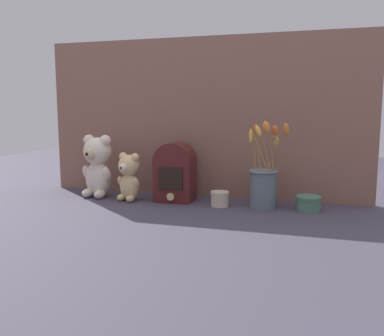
{
  "coord_description": "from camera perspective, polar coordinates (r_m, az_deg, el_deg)",
  "views": [
    {
      "loc": [
        0.47,
        -1.57,
        0.38
      ],
      "look_at": [
        0.0,
        0.02,
        0.15
      ],
      "focal_mm": 38.0,
      "sensor_mm": 36.0,
      "label": 1
    }
  ],
  "objects": [
    {
      "name": "ground_plane",
      "position": [
        1.68,
        -0.19,
        -5.04
      ],
      "size": [
        4.0,
        4.0,
        0.0
      ],
      "primitive_type": "plane",
      "color": "#3D3847"
    },
    {
      "name": "flower_vase",
      "position": [
        1.62,
        10.01,
        -1.99
      ],
      "size": [
        0.16,
        0.15,
        0.35
      ],
      "color": "slate",
      "rests_on": "ground"
    },
    {
      "name": "decorative_tin_short",
      "position": [
        1.63,
        3.92,
        -4.32
      ],
      "size": [
        0.07,
        0.07,
        0.06
      ],
      "color": "beige",
      "rests_on": "ground"
    },
    {
      "name": "decorative_tin_tall",
      "position": [
        1.63,
        15.99,
        -4.75
      ],
      "size": [
        0.1,
        0.1,
        0.06
      ],
      "color": "#47705B",
      "rests_on": "ground"
    },
    {
      "name": "teddy_bear_large",
      "position": [
        1.84,
        -13.15,
        0.46
      ],
      "size": [
        0.15,
        0.14,
        0.28
      ],
      "color": "beige",
      "rests_on": "ground"
    },
    {
      "name": "vintage_radio",
      "position": [
        1.71,
        -2.39,
        -0.48
      ],
      "size": [
        0.16,
        0.14,
        0.25
      ],
      "color": "#4C1919",
      "rests_on": "ground"
    },
    {
      "name": "backdrop_wall",
      "position": [
        1.79,
        1.34,
        7.01
      ],
      "size": [
        1.45,
        0.02,
        0.69
      ],
      "color": "#845B4C",
      "rests_on": "ground"
    },
    {
      "name": "teddy_bear_medium",
      "position": [
        1.74,
        -8.87,
        -1.09
      ],
      "size": [
        0.11,
        0.1,
        0.2
      ],
      "color": "#DBBC84",
      "rests_on": "ground"
    }
  ]
}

